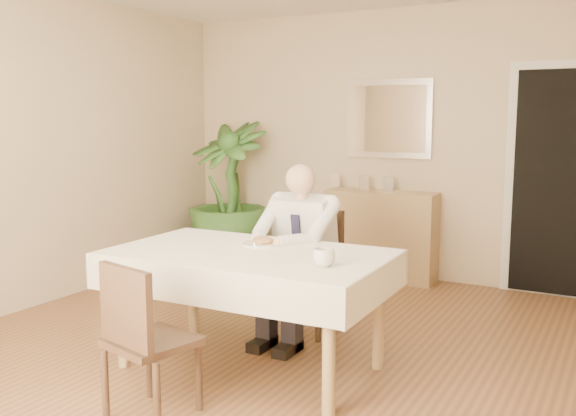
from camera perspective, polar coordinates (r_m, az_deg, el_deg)
The scene contains 17 objects.
room at distance 4.10m, azimuth -2.34°, elevation 4.23°, with size 5.00×5.02×2.60m.
doorway at distance 6.02m, azimuth 23.19°, elevation 2.00°, with size 0.96×0.07×2.10m.
mirror at distance 6.35m, azimuth 8.93°, elevation 7.83°, with size 0.86×0.04×0.76m.
dining_table at distance 4.00m, azimuth -3.47°, elevation -5.04°, with size 1.73×1.04×0.75m.
chair_far at distance 4.79m, azimuth 2.15°, elevation -4.86°, with size 0.47×0.47×0.89m.
chair_near at distance 3.43m, azimuth -12.90°, elevation -10.88°, with size 0.49×0.49×0.85m.
seated_man at distance 4.50m, azimuth 0.54°, elevation -3.23°, with size 0.48×0.72×1.24m.
plate at distance 4.16m, azimuth -2.28°, elevation -3.21°, with size 0.26×0.26×0.02m, color white.
food at distance 4.15m, azimuth -2.28°, elevation -2.92°, with size 0.14×0.14×0.06m, color olive.
knife at distance 4.08m, azimuth -2.23°, elevation -3.18°, with size 0.01×0.01×0.13m, color silver.
fork at distance 4.12m, azimuth -3.18°, elevation -3.07°, with size 0.01×0.01×0.13m, color silver.
coffee_mug at distance 3.58m, azimuth 3.21°, elevation -4.41°, with size 0.13×0.13×0.10m, color white.
sideboard at distance 6.31m, azimuth 8.25°, elevation -2.38°, with size 1.07×0.37×0.86m, color #997B4F.
photo_frame_left at distance 6.48m, azimuth 4.21°, elevation 2.42°, with size 0.10×0.02×0.14m, color silver.
photo_frame_center at distance 6.33m, azimuth 6.77°, elevation 2.24°, with size 0.10×0.02×0.14m, color silver.
photo_frame_right at distance 6.22m, azimuth 8.91°, elevation 2.10°, with size 0.10×0.02×0.14m, color silver.
potted_palm at distance 6.77m, azimuth -5.29°, elevation 1.24°, with size 0.85×0.85×1.52m, color #2E5920.
Camera 1 is at (2.10, -3.51, 1.59)m, focal length 40.00 mm.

